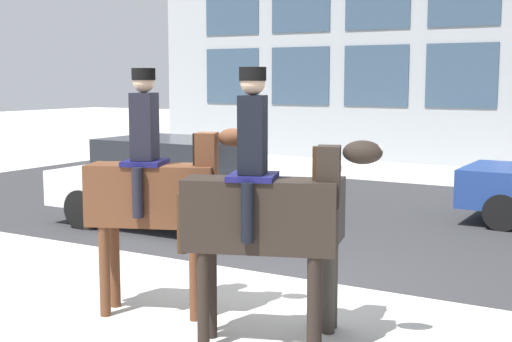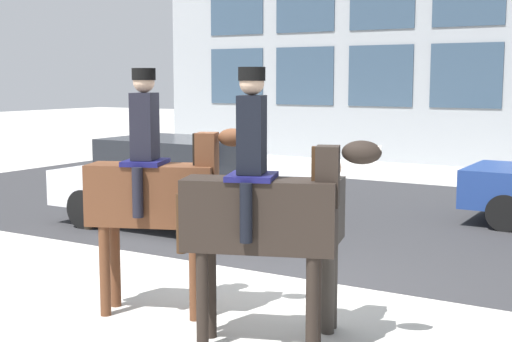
{
  "view_description": "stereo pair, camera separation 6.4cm",
  "coord_description": "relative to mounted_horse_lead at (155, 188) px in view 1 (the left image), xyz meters",
  "views": [
    {
      "loc": [
        3.8,
        -7.14,
        2.43
      ],
      "look_at": [
        0.2,
        -0.94,
        1.51
      ],
      "focal_mm": 50.0,
      "sensor_mm": 36.0,
      "label": 1
    },
    {
      "loc": [
        3.86,
        -7.11,
        2.43
      ],
      "look_at": [
        0.2,
        -0.94,
        1.51
      ],
      "focal_mm": 50.0,
      "sensor_mm": 36.0,
      "label": 2
    }
  ],
  "objects": [
    {
      "name": "mounted_horse_companion",
      "position": [
        1.43,
        -0.26,
        -0.02
      ],
      "size": [
        1.77,
        0.91,
        2.54
      ],
      "rotation": [
        0.0,
        0.0,
        0.35
      ],
      "color": "black",
      "rests_on": "ground_plane"
    },
    {
      "name": "ground_plane",
      "position": [
        0.71,
        1.43,
        -1.33
      ],
      "size": [
        80.0,
        80.0,
        0.0
      ],
      "primitive_type": "plane",
      "color": "#B2AFA8"
    },
    {
      "name": "street_car_near_lane",
      "position": [
        -2.42,
        3.64,
        -0.57
      ],
      "size": [
        4.24,
        1.92,
        1.47
      ],
      "color": "silver",
      "rests_on": "ground_plane"
    },
    {
      "name": "pedestrian_bystander",
      "position": [
        1.75,
        0.44,
        -0.33
      ],
      "size": [
        0.81,
        0.59,
        1.7
      ],
      "rotation": [
        0.0,
        0.0,
        -2.89
      ],
      "color": "#332D28",
      "rests_on": "ground_plane"
    },
    {
      "name": "road_surface",
      "position": [
        0.71,
        6.18,
        -1.32
      ],
      "size": [
        22.58,
        8.5,
        0.01
      ],
      "color": "#2D2D30",
      "rests_on": "ground_plane"
    },
    {
      "name": "mounted_horse_lead",
      "position": [
        0.0,
        0.0,
        0.0
      ],
      "size": [
        1.66,
        0.91,
        2.54
      ],
      "rotation": [
        0.0,
        0.0,
        0.38
      ],
      "color": "#59331E",
      "rests_on": "ground_plane"
    }
  ]
}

